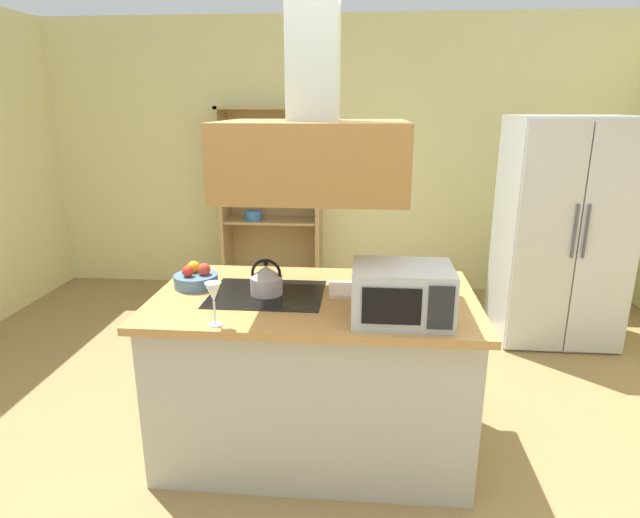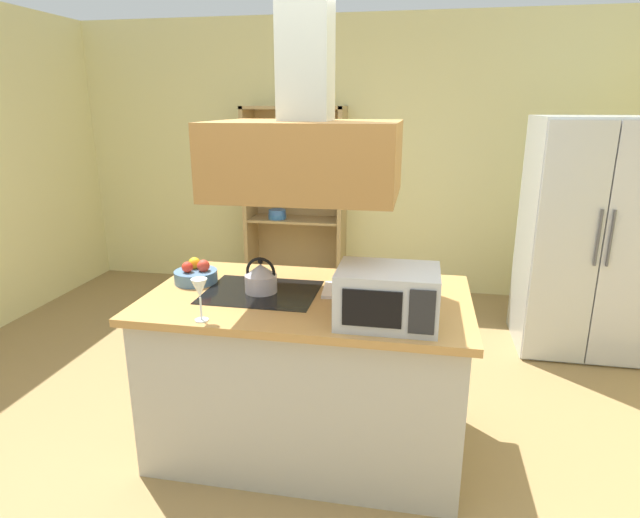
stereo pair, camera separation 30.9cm
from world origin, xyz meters
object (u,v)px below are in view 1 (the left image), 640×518
Objects in this scene: cutting_board at (360,289)px; fruit_bowl at (196,278)px; refrigerator at (560,231)px; wine_glass_on_counter at (213,294)px; microwave at (402,293)px; dish_cabinet at (272,212)px; kettle at (266,280)px.

cutting_board is 1.41× the size of fruit_bowl.
fruit_bowl is (-2.49, -1.57, 0.05)m from refrigerator.
wine_glass_on_counter is (-2.24, -2.08, 0.16)m from refrigerator.
microwave is 0.86m from wine_glass_on_counter.
refrigerator is 8.70× the size of wine_glass_on_counter.
wine_glass_on_counter is at bearing -85.01° from dish_cabinet.
fruit_bowl is (-0.41, 0.09, -0.04)m from kettle.
microwave is (1.12, -2.89, 0.21)m from dish_cabinet.
kettle is 0.42× the size of microwave.
fruit_bowl is at bearing 115.93° from wine_glass_on_counter.
refrigerator is at bearing -20.79° from dish_cabinet.
dish_cabinet is 9.61× the size of kettle.
refrigerator is at bearing 42.93° from wine_glass_on_counter.
kettle is 0.42m from fruit_bowl.
dish_cabinet is 9.01× the size of wine_glass_on_counter.
wine_glass_on_counter reaches higher than cutting_board.
wine_glass_on_counter is (-0.16, -0.43, 0.07)m from kettle.
refrigerator is 2.23m from cutting_board.
fruit_bowl is (0.01, -2.52, 0.12)m from dish_cabinet.
cutting_board is (-1.58, -1.57, 0.01)m from refrigerator.
dish_cabinet reaches higher than refrigerator.
microwave is (0.20, -0.38, 0.12)m from cutting_board.
cutting_board is at bearing -69.91° from dish_cabinet.
wine_glass_on_counter is (-0.66, -0.52, 0.14)m from cutting_board.
dish_cabinet is at bearing 99.26° from kettle.
fruit_bowl is (-0.25, 0.52, -0.11)m from wine_glass_on_counter.
wine_glass_on_counter reaches higher than fruit_bowl.
kettle is at bearing 69.32° from wine_glass_on_counter.
dish_cabinet reaches higher than cutting_board.
dish_cabinet is 5.46× the size of cutting_board.
wine_glass_on_counter is (0.26, -3.03, 0.23)m from dish_cabinet.
wine_glass_on_counter reaches higher than kettle.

